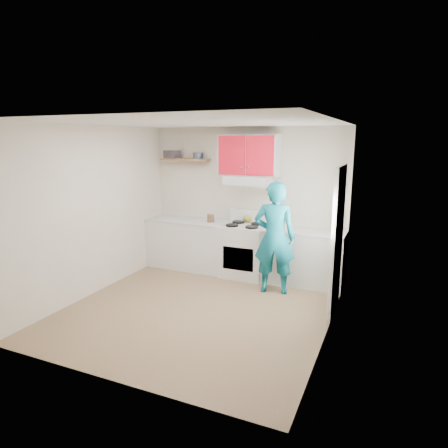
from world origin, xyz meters
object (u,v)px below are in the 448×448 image
at_px(stove, 245,251).
at_px(kettle, 248,218).
at_px(tin, 198,156).
at_px(crock, 211,219).
at_px(person, 275,238).

height_order(stove, kettle, kettle).
relative_size(tin, crock, 1.18).
xyz_separation_m(kettle, person, (0.73, -0.78, -0.11)).
relative_size(kettle, crock, 1.08).
bearing_deg(tin, crock, -27.43).
bearing_deg(kettle, stove, -58.21).
bearing_deg(kettle, person, -23.86).
bearing_deg(crock, tin, 152.57).
height_order(stove, crock, crock).
distance_m(kettle, person, 1.07).
bearing_deg(crock, kettle, 21.21).
distance_m(crock, person, 1.46).
bearing_deg(stove, kettle, 98.89).
distance_m(kettle, crock, 0.67).
xyz_separation_m(crock, person, (1.35, -0.53, -0.09)).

